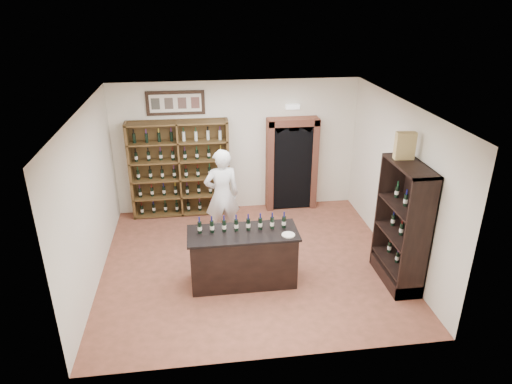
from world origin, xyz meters
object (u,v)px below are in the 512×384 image
wine_crate (405,146)px  counter_bottle_0 (200,227)px  tasting_counter (243,258)px  side_cabinet (401,243)px  wine_shelf (180,169)px  shopkeeper (222,195)px

wine_crate → counter_bottle_0: bearing=-176.9°
tasting_counter → side_cabinet: (2.72, -0.30, 0.26)m
wine_shelf → wine_crate: 4.98m
wine_crate → shopkeeper: bearing=155.2°
wine_shelf → side_cabinet: 5.02m
wine_shelf → tasting_counter: bearing=-69.4°
tasting_counter → wine_crate: 3.30m
side_cabinet → counter_bottle_0: bearing=173.9°
counter_bottle_0 → side_cabinet: (3.44, -0.37, -0.35)m
tasting_counter → wine_crate: wine_crate is taller
shopkeeper → wine_crate: wine_crate is taller
tasting_counter → side_cabinet: size_ratio=0.85×
counter_bottle_0 → wine_shelf: bearing=97.6°
counter_bottle_0 → wine_crate: wine_crate is taller
tasting_counter → shopkeeper: bearing=98.6°
counter_bottle_0 → shopkeeper: 1.63m
wine_crate → side_cabinet: bearing=-75.0°
tasting_counter → shopkeeper: size_ratio=0.96×
wine_shelf → counter_bottle_0: 2.89m
wine_shelf → side_cabinet: bearing=-40.2°
side_cabinet → wine_crate: 1.70m
side_cabinet → shopkeeper: (-2.97, 1.93, 0.22)m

